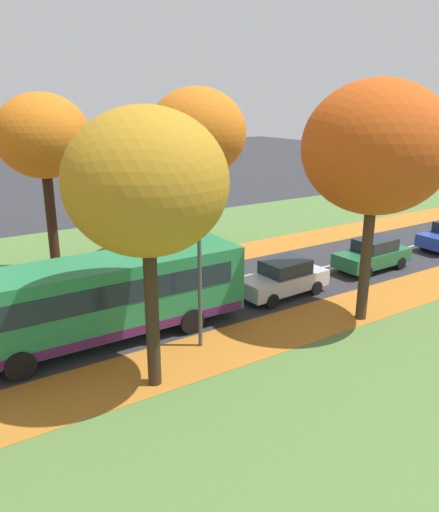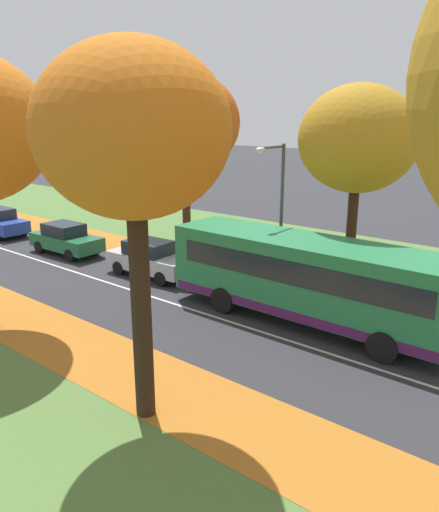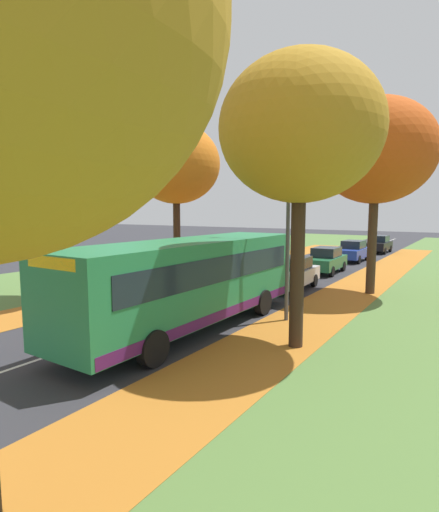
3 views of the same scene
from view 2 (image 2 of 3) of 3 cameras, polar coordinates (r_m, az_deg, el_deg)
leaf_litter_left at (r=16.05m, az=-14.04°, el=-10.88°), size 2.80×60.00×0.00m
grass_verge_right at (r=29.24m, az=0.37°, el=1.92°), size 12.00×90.00×0.01m
leaf_litter_right at (r=22.27m, az=5.06°, el=-2.70°), size 2.80×60.00×0.00m
road_centre_line at (r=23.06m, az=-14.06°, el=-2.49°), size 0.12×80.00×0.01m
tree_left_near at (r=10.94m, az=-9.84°, el=13.59°), size 4.20×4.20×8.68m
tree_right_near at (r=20.05m, az=15.56°, el=12.67°), size 4.53×4.53×8.24m
tree_right_mid at (r=25.13m, az=-3.98°, el=14.91°), size 5.37×5.37×9.10m
streetlamp_right at (r=19.97m, az=6.63°, el=6.11°), size 1.89×0.28×6.00m
bus at (r=17.54m, az=10.22°, el=-2.30°), size 2.71×10.41×2.98m
car_silver_lead at (r=22.75m, az=-7.88°, el=-0.27°), size 1.94×4.28×1.62m
car_green_following at (r=27.26m, az=-17.15°, el=1.89°), size 1.87×4.24×1.62m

